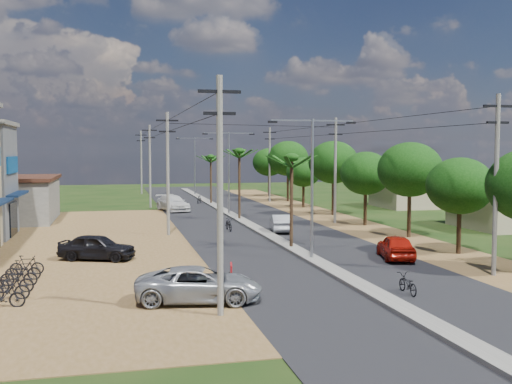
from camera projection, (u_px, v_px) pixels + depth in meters
ground at (312, 261)px, 33.87m from camera, size 160.00×160.00×0.00m
road at (252, 227)px, 48.43m from camera, size 12.00×110.00×0.04m
median at (244, 222)px, 51.34m from camera, size 1.00×90.00×0.18m
dirt_lot_west at (48, 248)px, 38.17m from camera, size 18.00×46.00×0.04m
dirt_shoulder_east at (350, 224)px, 50.39m from camera, size 5.00×90.00×0.03m
house_east_near at (508, 198)px, 48.03m from camera, size 7.60×7.50×4.60m
house_east_far at (411, 185)px, 65.73m from camera, size 7.60×7.50×4.60m
tree_east_b at (460, 186)px, 35.74m from camera, size 4.00×4.00×5.83m
tree_east_c at (410, 170)px, 42.57m from camera, size 4.60×4.60×6.83m
tree_east_d at (366, 173)px, 49.33m from camera, size 4.20×4.20×6.13m
tree_east_e at (333, 162)px, 57.09m from camera, size 4.80×4.80×7.14m
tree_east_f at (303, 172)px, 64.84m from camera, size 3.80×3.80×5.52m
tree_east_g at (288, 159)px, 72.65m from camera, size 5.00×5.00×7.38m
tree_east_h at (269, 162)px, 80.39m from camera, size 4.40×4.40×6.52m
palm_median_near at (292, 162)px, 37.37m from camera, size 2.00×2.00×6.15m
palm_median_mid at (239, 154)px, 52.87m from camera, size 2.00×2.00×6.55m
palm_median_far at (211, 159)px, 68.44m from camera, size 2.00×2.00×5.85m
streetlight_near at (312, 176)px, 33.54m from camera, size 5.10×0.18×8.00m
streetlight_mid at (229, 165)px, 57.80m from camera, size 5.10×0.18×8.00m
streetlight_far at (195, 161)px, 82.06m from camera, size 5.10×0.18×8.00m
utility_pole_w_a at (220, 190)px, 22.22m from camera, size 1.60×0.24×9.00m
utility_pole_w_b at (168, 171)px, 43.57m from camera, size 1.60×0.24×9.00m
utility_pole_w_c at (150, 164)px, 64.92m from camera, size 1.60×0.24×9.00m
utility_pole_w_d at (141, 161)px, 85.30m from camera, size 1.60×0.24×9.00m
utility_pole_e_a at (496, 181)px, 29.45m from camera, size 1.60×0.24×9.00m
utility_pole_e_b at (335, 168)px, 50.80m from camera, size 1.60×0.24×9.00m
utility_pole_e_c at (270, 163)px, 72.15m from camera, size 1.60×0.24×9.00m
car_red_near at (396, 247)px, 34.17m from camera, size 2.64×4.41×1.40m
car_silver_mid at (281, 223)px, 45.63m from camera, size 2.09×4.24×1.34m
car_white_far at (173, 204)px, 61.25m from camera, size 3.47×5.82×1.58m
car_parked_silver at (199, 285)px, 24.50m from camera, size 5.51×3.27×1.44m
car_parked_dark at (97, 248)px, 33.89m from camera, size 4.64×3.17×1.47m
moto_rider_east at (408, 285)px, 25.86m from camera, size 0.66×1.71×0.88m
moto_rider_west_a at (229, 224)px, 46.23m from camera, size 0.72×1.98×1.03m
moto_rider_west_b at (199, 200)px, 69.60m from camera, size 1.12×1.71×1.00m
roadside_sign at (231, 274)px, 27.92m from camera, size 0.27×1.13×0.95m
parked_scooter_row at (17, 279)px, 26.77m from camera, size 1.69×7.09×1.00m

